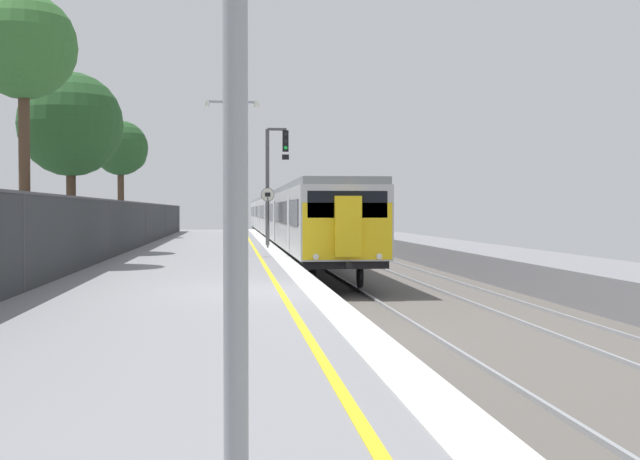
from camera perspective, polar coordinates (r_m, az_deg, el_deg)
name	(u,v)px	position (r m, az deg, el deg)	size (l,w,h in m)	color
ground	(423,318)	(17.47, 7.10, -6.03)	(17.40, 110.00, 1.21)	gray
commuter_train_at_platform	(283,216)	(55.36, -2.58, 0.96)	(2.83, 62.49, 3.81)	#B7B7BC
signal_gantry	(273,173)	(38.86, -3.27, 3.98)	(1.10, 0.24, 5.51)	#47474C
speed_limit_sign	(268,210)	(36.32, -3.63, 1.42)	(0.59, 0.08, 2.64)	#59595B
platform_lamp_mid	(232,164)	(30.13, -6.09, 4.59)	(2.00, 0.20, 5.66)	#93999E
platform_back_fence	(23,240)	(17.37, -19.84, -0.65)	(0.07, 99.00, 2.02)	#282B2D
background_tree_left	(21,50)	(26.58, -19.92, 11.63)	(3.17, 3.17, 8.13)	#473323
background_tree_centre	(69,127)	(33.54, -16.91, 6.82)	(4.02, 4.02, 6.98)	#473323
background_tree_right	(122,150)	(51.92, -13.50, 5.40)	(3.32, 3.32, 7.11)	#473323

